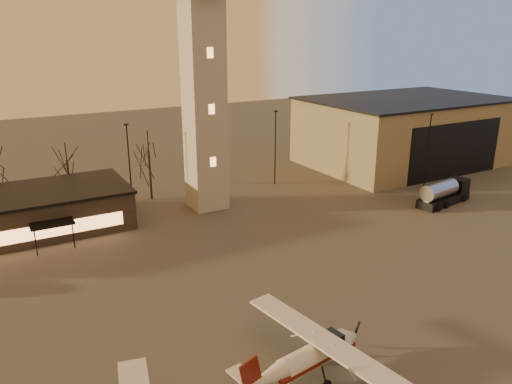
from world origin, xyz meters
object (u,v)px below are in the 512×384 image
Objects in this scene: control_tower at (203,68)px; fuel_truck at (444,194)px; cessna_front at (317,357)px; hangar at (405,131)px; terminal at (2,216)px.

control_tower is 32.57m from fuel_truck.
fuel_truck is (25.57, -13.32, -15.14)m from control_tower.
cessna_front is at bearing -102.12° from control_tower.
cessna_front is at bearing -140.23° from hangar.
fuel_truck is (32.37, 18.31, 0.01)m from cessna_front.
terminal is 36.91m from cessna_front.
control_tower reaches higher than cessna_front.
terminal is (-57.99, -2.00, -3.00)m from hangar.
hangar reaches higher than terminal.
control_tower is 26.24m from terminal.
fuel_truck is at bearing -27.51° from control_tower.
control_tower is at bearing -173.69° from hangar.
terminal is 2.03× the size of cessna_front.
cessna_front is (-6.79, -31.64, -15.15)m from control_tower.
hangar is 58.11m from terminal.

